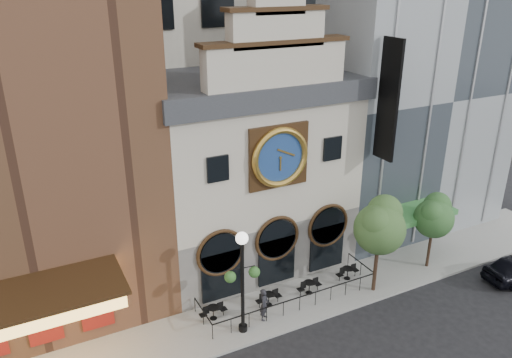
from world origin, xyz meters
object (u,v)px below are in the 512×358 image
object	(u,v)px
lamppost	(242,272)
tree_right	(434,215)
bistro_0	(213,312)
bistro_1	(269,298)
pedestrian	(264,304)
bistro_2	(309,286)
bistro_3	(348,272)
tree_left	(380,225)

from	to	relation	value
lamppost	tree_right	world-z (taller)	lamppost
bistro_0	lamppost	size ratio (longest dim) A/B	0.27
bistro_1	pedestrian	xyz separation A→B (m)	(-0.81, -0.98, 0.49)
pedestrian	lamppost	xyz separation A→B (m)	(-1.46, -0.34, 2.71)
bistro_0	lamppost	xyz separation A→B (m)	(1.04, -1.62, 3.20)
bistro_0	bistro_2	bearing A→B (deg)	-3.49
bistro_0	bistro_2	world-z (taller)	same
bistro_1	tree_right	xyz separation A→B (m)	(11.26, -0.96, 3.19)
bistro_1	bistro_2	xyz separation A→B (m)	(2.70, -0.07, 0.00)
bistro_1	bistro_2	size ratio (longest dim) A/B	1.00
bistro_3	bistro_1	bearing A→B (deg)	-178.54
bistro_0	tree_left	distance (m)	10.63
bistro_2	pedestrian	size ratio (longest dim) A/B	0.83
bistro_3	bistro_0	bearing A→B (deg)	179.00
bistro_3	tree_left	world-z (taller)	tree_left
bistro_2	bistro_0	bearing A→B (deg)	176.51
bistro_2	bistro_3	size ratio (longest dim) A/B	1.00
bistro_3	tree_right	size ratio (longest dim) A/B	0.32
bistro_0	pedestrian	bearing A→B (deg)	-27.17
bistro_2	bistro_3	distance (m)	2.96
bistro_0	tree_right	world-z (taller)	tree_right
bistro_0	pedestrian	world-z (taller)	pedestrian
tree_right	bistro_2	bearing A→B (deg)	174.05
bistro_2	tree_right	world-z (taller)	tree_right
bistro_2	lamppost	distance (m)	6.05
bistro_1	bistro_2	bearing A→B (deg)	-1.39
bistro_0	tree_left	bearing A→B (deg)	-10.41
bistro_2	bistro_1	bearing A→B (deg)	178.61
bistro_1	pedestrian	size ratio (longest dim) A/B	0.83
bistro_3	pedestrian	bearing A→B (deg)	-170.15
bistro_0	bistro_1	size ratio (longest dim) A/B	1.00
bistro_3	pedestrian	distance (m)	6.58
pedestrian	bistro_2	bearing A→B (deg)	-31.05
bistro_2	bistro_3	bearing A→B (deg)	4.06
bistro_2	tree_right	bearing A→B (deg)	-5.95
tree_left	bistro_1	bearing A→B (deg)	166.96
bistro_0	bistro_2	distance (m)	6.02
pedestrian	tree_left	world-z (taller)	tree_left
tree_right	bistro_0	bearing A→B (deg)	175.06
bistro_0	pedestrian	xyz separation A→B (m)	(2.50, -1.28, 0.49)
tree_left	tree_right	bearing A→B (deg)	6.23
bistro_1	bistro_2	distance (m)	2.71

